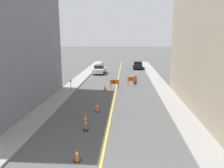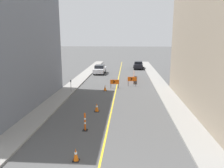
{
  "view_description": "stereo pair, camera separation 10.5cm",
  "coord_description": "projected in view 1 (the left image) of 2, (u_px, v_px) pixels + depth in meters",
  "views": [
    {
      "loc": [
        1.22,
        -6.31,
        6.43
      ],
      "look_at": [
        -0.41,
        18.86,
        1.0
      ],
      "focal_mm": 35.0,
      "sensor_mm": 36.0,
      "label": 1
    },
    {
      "loc": [
        1.33,
        -6.31,
        6.43
      ],
      "look_at": [
        -0.41,
        18.86,
        1.0
      ],
      "focal_mm": 35.0,
      "sensor_mm": 36.0,
      "label": 2
    }
  ],
  "objects": [
    {
      "name": "lane_stripe",
      "position": [
        118.0,
        81.0,
        32.58
      ],
      "size": [
        0.12,
        51.24,
        0.01
      ],
      "color": "gold",
      "rests_on": "ground_plane"
    },
    {
      "name": "sidewalk_left",
      "position": [
        79.0,
        80.0,
        32.94
      ],
      "size": [
        1.97,
        51.24,
        0.14
      ],
      "color": "gray",
      "rests_on": "ground_plane"
    },
    {
      "name": "sidewalk_right",
      "position": [
        158.0,
        81.0,
        32.19
      ],
      "size": [
        1.97,
        51.24,
        0.14
      ],
      "color": "gray",
      "rests_on": "ground_plane"
    },
    {
      "name": "building_facade_left",
      "position": [
        0.0,
        37.0,
        19.13
      ],
      "size": [
        6.0,
        15.97,
        12.91
      ],
      "color": "slate",
      "rests_on": "ground_plane"
    },
    {
      "name": "traffic_cone_nearest",
      "position": [
        77.0,
        155.0,
        11.5
      ],
      "size": [
        0.35,
        0.35,
        0.71
      ],
      "color": "black",
      "rests_on": "ground_plane"
    },
    {
      "name": "traffic_cone_second",
      "position": [
        97.0,
        107.0,
        19.21
      ],
      "size": [
        0.43,
        0.43,
        0.74
      ],
      "color": "black",
      "rests_on": "ground_plane"
    },
    {
      "name": "traffic_cone_third",
      "position": [
        105.0,
        88.0,
        26.68
      ],
      "size": [
        0.44,
        0.44,
        0.72
      ],
      "color": "black",
      "rests_on": "ground_plane"
    },
    {
      "name": "delineator_post_front",
      "position": [
        86.0,
        123.0,
        15.23
      ],
      "size": [
        0.36,
        0.36,
        1.3
      ],
      "color": "black",
      "rests_on": "ground_plane"
    },
    {
      "name": "arrow_barricade_primary",
      "position": [
        115.0,
        82.0,
        27.89
      ],
      "size": [
        1.14,
        0.1,
        1.11
      ],
      "rotation": [
        0.0,
        0.0,
        0.03
      ],
      "color": "#EF560C",
      "rests_on": "ground_plane"
    },
    {
      "name": "arrow_barricade_secondary",
      "position": [
        132.0,
        79.0,
        29.04
      ],
      "size": [
        1.19,
        0.16,
        1.25
      ],
      "rotation": [
        0.0,
        0.0,
        0.09
      ],
      "color": "#EF560C",
      "rests_on": "ground_plane"
    },
    {
      "name": "safety_mesh_fence",
      "position": [
        134.0,
        77.0,
        33.45
      ],
      "size": [
        0.31,
        6.58,
        0.92
      ],
      "rotation": [
        0.0,
        0.0,
        1.53
      ],
      "color": "#EF560C",
      "rests_on": "ground_plane"
    },
    {
      "name": "parked_car_curb_near",
      "position": [
        99.0,
        69.0,
        38.95
      ],
      "size": [
        1.95,
        4.35,
        1.59
      ],
      "rotation": [
        0.0,
        0.0,
        -0.03
      ],
      "color": "silver",
      "rests_on": "ground_plane"
    },
    {
      "name": "parked_car_curb_mid",
      "position": [
        138.0,
        65.0,
        45.06
      ],
      "size": [
        2.04,
        4.4,
        1.59
      ],
      "rotation": [
        0.0,
        0.0,
        -0.06
      ],
      "color": "black",
      "rests_on": "ground_plane"
    },
    {
      "name": "parking_meter_near_curb",
      "position": [
        71.0,
        83.0,
        25.77
      ],
      "size": [
        0.12,
        0.11,
        1.35
      ],
      "color": "#4C4C51",
      "rests_on": "sidewalk_left"
    }
  ]
}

